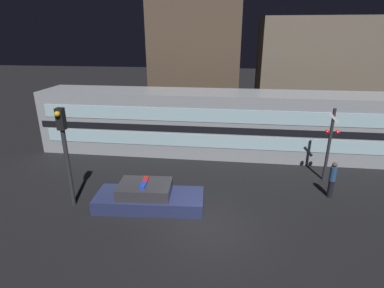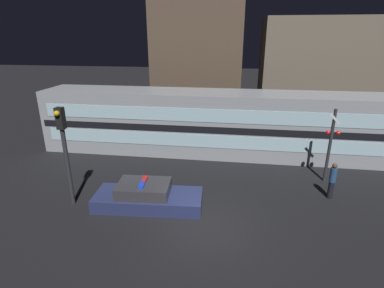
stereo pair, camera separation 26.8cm
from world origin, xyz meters
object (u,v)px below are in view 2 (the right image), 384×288
(pedestrian, at_px, (332,181))
(crossing_signal_near, at_px, (330,143))
(traffic_light_corner, at_px, (65,147))
(police_car, at_px, (147,197))
(train, at_px, (223,123))

(pedestrian, height_order, crossing_signal_near, crossing_signal_near)
(pedestrian, relative_size, traffic_light_corner, 0.40)
(police_car, bearing_deg, crossing_signal_near, 19.46)
(police_car, relative_size, traffic_light_corner, 1.09)
(police_car, distance_m, pedestrian, 8.43)
(police_car, xyz_separation_m, traffic_light_corner, (-3.38, -0.31, 2.30))
(crossing_signal_near, bearing_deg, pedestrian, -96.94)
(crossing_signal_near, relative_size, traffic_light_corner, 0.87)
(police_car, xyz_separation_m, pedestrian, (8.21, 1.88, 0.46))
(police_car, bearing_deg, pedestrian, 9.03)
(traffic_light_corner, bearing_deg, pedestrian, 10.73)
(pedestrian, distance_m, crossing_signal_near, 2.13)
(crossing_signal_near, height_order, traffic_light_corner, traffic_light_corner)
(police_car, distance_m, traffic_light_corner, 4.10)
(pedestrian, bearing_deg, train, 136.33)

